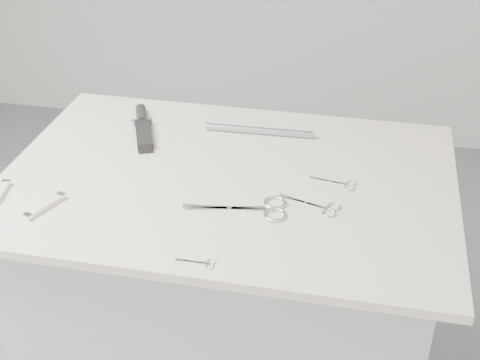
% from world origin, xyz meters
% --- Properties ---
extents(plinth, '(0.90, 0.60, 0.90)m').
position_xyz_m(plinth, '(0.00, 0.00, 0.45)').
color(plinth, '#B7B7B4').
rests_on(plinth, ground).
extents(display_board, '(1.00, 0.70, 0.02)m').
position_xyz_m(display_board, '(0.00, 0.00, 0.91)').
color(display_board, beige).
rests_on(display_board, plinth).
extents(large_shears, '(0.21, 0.09, 0.01)m').
position_xyz_m(large_shears, '(0.09, -0.11, 0.92)').
color(large_shears, silver).
rests_on(large_shears, display_board).
extents(embroidery_scissors_a, '(0.13, 0.07, 0.00)m').
position_xyz_m(embroidery_scissors_a, '(0.22, -0.08, 0.92)').
color(embroidery_scissors_a, silver).
rests_on(embroidery_scissors_a, display_board).
extents(embroidery_scissors_b, '(0.10, 0.04, 0.00)m').
position_xyz_m(embroidery_scissors_b, '(0.25, 0.02, 0.92)').
color(embroidery_scissors_b, silver).
rests_on(embroidery_scissors_b, display_board).
extents(tiny_scissors, '(0.07, 0.03, 0.00)m').
position_xyz_m(tiny_scissors, '(0.02, -0.31, 0.92)').
color(tiny_scissors, silver).
rests_on(tiny_scissors, display_board).
extents(sheathed_knife, '(0.11, 0.21, 0.03)m').
position_xyz_m(sheathed_knife, '(-0.26, 0.18, 0.93)').
color(sheathed_knife, black).
rests_on(sheathed_knife, display_board).
extents(pocket_knife_a, '(0.06, 0.10, 0.01)m').
position_xyz_m(pocket_knife_a, '(-0.34, -0.20, 0.93)').
color(pocket_knife_a, silver).
rests_on(pocket_knife_a, display_board).
extents(pocket_knife_b, '(0.03, 0.09, 0.01)m').
position_xyz_m(pocket_knife_b, '(-0.46, -0.17, 0.93)').
color(pocket_knife_b, silver).
rests_on(pocket_knife_b, display_board).
extents(metal_rail, '(0.27, 0.03, 0.02)m').
position_xyz_m(metal_rail, '(0.03, 0.21, 0.93)').
color(metal_rail, gray).
rests_on(metal_rail, display_board).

